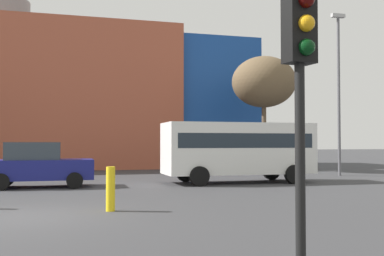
# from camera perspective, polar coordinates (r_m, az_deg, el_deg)

# --- Properties ---
(ground_plane) EXTENTS (200.00, 200.00, 0.00)m
(ground_plane) POSITION_cam_1_polar(r_m,az_deg,el_deg) (12.27, -20.12, -10.27)
(ground_plane) COLOR #38383A
(building_backdrop) EXTENTS (37.28, 10.13, 12.21)m
(building_backdrop) POSITION_cam_1_polar(r_m,az_deg,el_deg) (36.58, -22.53, 3.41)
(building_backdrop) COLOR #B2563D
(building_backdrop) RESTS_ON ground_plane
(parked_car_2) EXTENTS (4.26, 2.09, 1.85)m
(parked_car_2) POSITION_cam_1_polar(r_m,az_deg,el_deg) (19.98, -18.45, -4.34)
(parked_car_2) COLOR navy
(parked_car_2) RESTS_ON ground_plane
(white_bus) EXTENTS (6.80, 2.62, 2.72)m
(white_bus) POSITION_cam_1_polar(r_m,az_deg,el_deg) (21.28, 5.71, -2.37)
(white_bus) COLOR white
(white_bus) RESTS_ON ground_plane
(traffic_light_near_right) EXTENTS (0.39, 0.38, 3.66)m
(traffic_light_near_right) POSITION_cam_1_polar(r_m,az_deg,el_deg) (5.65, 13.25, 7.12)
(traffic_light_near_right) COLOR black
(traffic_light_near_right) RESTS_ON ground_plane
(bare_tree_0) EXTENTS (4.12, 4.12, 7.39)m
(bare_tree_0) POSITION_cam_1_polar(r_m,az_deg,el_deg) (30.27, 8.84, 5.59)
(bare_tree_0) COLOR brown
(bare_tree_0) RESTS_ON ground_plane
(bollard_yellow_1) EXTENTS (0.24, 0.24, 1.18)m
(bollard_yellow_1) POSITION_cam_1_polar(r_m,az_deg,el_deg) (12.63, -10.01, -7.40)
(bollard_yellow_1) COLOR yellow
(bollard_yellow_1) RESTS_ON ground_plane
(street_lamp) EXTENTS (0.80, 0.24, 9.03)m
(street_lamp) POSITION_cam_1_polar(r_m,az_deg,el_deg) (27.09, 17.63, 5.10)
(street_lamp) COLOR #59595E
(street_lamp) RESTS_ON ground_plane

